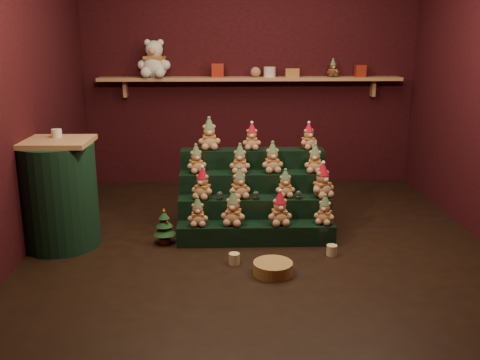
{
  "coord_description": "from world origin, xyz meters",
  "views": [
    {
      "loc": [
        -0.32,
        -4.58,
        1.8
      ],
      "look_at": [
        -0.17,
        0.25,
        0.49
      ],
      "focal_mm": 40.0,
      "sensor_mm": 36.0,
      "label": 1
    }
  ],
  "objects_px": {
    "mug_left": "(234,259)",
    "wicker_basket": "(273,268)",
    "snow_globe_a": "(220,195)",
    "snow_globe_c": "(299,195)",
    "brown_bear": "(333,68)",
    "snow_globe_b": "(256,195)",
    "mug_right": "(332,250)",
    "mini_christmas_tree": "(164,226)",
    "white_bear": "(154,54)",
    "riser_tier_front": "(256,233)",
    "side_table": "(58,194)"
  },
  "relations": [
    {
      "from": "side_table",
      "to": "mug_left",
      "type": "xyz_separation_m",
      "value": [
        1.52,
        -0.46,
        -0.42
      ]
    },
    {
      "from": "mug_left",
      "to": "side_table",
      "type": "bearing_deg",
      "value": 163.06
    },
    {
      "from": "riser_tier_front",
      "to": "white_bear",
      "type": "xyz_separation_m",
      "value": [
        -1.08,
        1.95,
        1.5
      ]
    },
    {
      "from": "white_bear",
      "to": "riser_tier_front",
      "type": "bearing_deg",
      "value": -53.43
    },
    {
      "from": "mini_christmas_tree",
      "to": "mug_left",
      "type": "xyz_separation_m",
      "value": [
        0.61,
        -0.46,
        -0.12
      ]
    },
    {
      "from": "snow_globe_c",
      "to": "wicker_basket",
      "type": "bearing_deg",
      "value": -110.5
    },
    {
      "from": "mug_right",
      "to": "mini_christmas_tree",
      "type": "bearing_deg",
      "value": 167.87
    },
    {
      "from": "snow_globe_b",
      "to": "brown_bear",
      "type": "xyz_separation_m",
      "value": [
        1.01,
        1.79,
        1.02
      ]
    },
    {
      "from": "snow_globe_c",
      "to": "mini_christmas_tree",
      "type": "xyz_separation_m",
      "value": [
        -1.21,
        -0.15,
        -0.24
      ]
    },
    {
      "from": "snow_globe_b",
      "to": "brown_bear",
      "type": "bearing_deg",
      "value": 60.43
    },
    {
      "from": "riser_tier_front",
      "to": "mini_christmas_tree",
      "type": "relative_size",
      "value": 4.18
    },
    {
      "from": "snow_globe_c",
      "to": "snow_globe_b",
      "type": "bearing_deg",
      "value": -180.0
    },
    {
      "from": "mini_christmas_tree",
      "to": "snow_globe_c",
      "type": "bearing_deg",
      "value": 6.98
    },
    {
      "from": "wicker_basket",
      "to": "snow_globe_c",
      "type": "bearing_deg",
      "value": 69.5
    },
    {
      "from": "snow_globe_b",
      "to": "wicker_basket",
      "type": "bearing_deg",
      "value": -83.83
    },
    {
      "from": "riser_tier_front",
      "to": "snow_globe_b",
      "type": "height_order",
      "value": "snow_globe_b"
    },
    {
      "from": "side_table",
      "to": "brown_bear",
      "type": "height_order",
      "value": "brown_bear"
    },
    {
      "from": "mug_left",
      "to": "wicker_basket",
      "type": "height_order",
      "value": "wicker_basket"
    },
    {
      "from": "side_table",
      "to": "mug_left",
      "type": "distance_m",
      "value": 1.64
    },
    {
      "from": "snow_globe_b",
      "to": "brown_bear",
      "type": "distance_m",
      "value": 2.29
    },
    {
      "from": "mug_left",
      "to": "brown_bear",
      "type": "height_order",
      "value": "brown_bear"
    },
    {
      "from": "mug_left",
      "to": "white_bear",
      "type": "height_order",
      "value": "white_bear"
    },
    {
      "from": "riser_tier_front",
      "to": "mini_christmas_tree",
      "type": "distance_m",
      "value": 0.82
    },
    {
      "from": "snow_globe_a",
      "to": "mug_left",
      "type": "xyz_separation_m",
      "value": [
        0.12,
        -0.61,
        -0.35
      ]
    },
    {
      "from": "snow_globe_c",
      "to": "wicker_basket",
      "type": "height_order",
      "value": "snow_globe_c"
    },
    {
      "from": "snow_globe_b",
      "to": "mini_christmas_tree",
      "type": "xyz_separation_m",
      "value": [
        -0.82,
        -0.15,
        -0.24
      ]
    },
    {
      "from": "snow_globe_a",
      "to": "snow_globe_b",
      "type": "height_order",
      "value": "snow_globe_b"
    },
    {
      "from": "snow_globe_b",
      "to": "mug_left",
      "type": "bearing_deg",
      "value": -109.02
    },
    {
      "from": "riser_tier_front",
      "to": "brown_bear",
      "type": "distance_m",
      "value": 2.57
    },
    {
      "from": "mug_right",
      "to": "brown_bear",
      "type": "relative_size",
      "value": 0.44
    },
    {
      "from": "snow_globe_c",
      "to": "mug_left",
      "type": "height_order",
      "value": "snow_globe_c"
    },
    {
      "from": "mug_right",
      "to": "side_table",
      "type": "bearing_deg",
      "value": 172.46
    },
    {
      "from": "side_table",
      "to": "wicker_basket",
      "type": "xyz_separation_m",
      "value": [
        1.81,
        -0.66,
        -0.42
      ]
    },
    {
      "from": "side_table",
      "to": "mini_christmas_tree",
      "type": "distance_m",
      "value": 0.96
    },
    {
      "from": "snow_globe_a",
      "to": "snow_globe_b",
      "type": "relative_size",
      "value": 0.97
    },
    {
      "from": "side_table",
      "to": "brown_bear",
      "type": "distance_m",
      "value": 3.48
    },
    {
      "from": "wicker_basket",
      "to": "brown_bear",
      "type": "xyz_separation_m",
      "value": [
        0.93,
        2.59,
        1.38
      ]
    },
    {
      "from": "snow_globe_c",
      "to": "mug_left",
      "type": "bearing_deg",
      "value": -134.56
    },
    {
      "from": "snow_globe_a",
      "to": "snow_globe_c",
      "type": "height_order",
      "value": "same"
    },
    {
      "from": "snow_globe_a",
      "to": "snow_globe_c",
      "type": "xyz_separation_m",
      "value": [
        0.72,
        0.0,
        0.0
      ]
    },
    {
      "from": "snow_globe_c",
      "to": "brown_bear",
      "type": "height_order",
      "value": "brown_bear"
    },
    {
      "from": "mini_christmas_tree",
      "to": "white_bear",
      "type": "height_order",
      "value": "white_bear"
    },
    {
      "from": "snow_globe_a",
      "to": "mini_christmas_tree",
      "type": "xyz_separation_m",
      "value": [
        -0.49,
        -0.15,
        -0.24
      ]
    },
    {
      "from": "mini_christmas_tree",
      "to": "mug_left",
      "type": "distance_m",
      "value": 0.77
    },
    {
      "from": "snow_globe_a",
      "to": "snow_globe_b",
      "type": "bearing_deg",
      "value": 0.0
    },
    {
      "from": "snow_globe_b",
      "to": "snow_globe_c",
      "type": "height_order",
      "value": "snow_globe_b"
    },
    {
      "from": "snow_globe_a",
      "to": "white_bear",
      "type": "relative_size",
      "value": 0.14
    },
    {
      "from": "wicker_basket",
      "to": "white_bear",
      "type": "height_order",
      "value": "white_bear"
    },
    {
      "from": "snow_globe_b",
      "to": "mug_right",
      "type": "height_order",
      "value": "snow_globe_b"
    },
    {
      "from": "side_table",
      "to": "white_bear",
      "type": "height_order",
      "value": "white_bear"
    }
  ]
}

